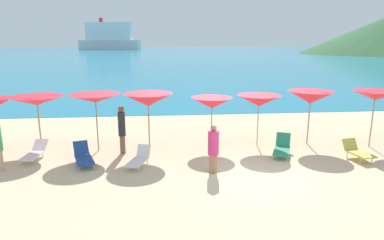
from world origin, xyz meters
name	(u,v)px	position (x,y,z in m)	size (l,w,h in m)	color
ground_plane	(210,117)	(0.00, 10.00, -0.15)	(50.00, 100.00, 0.30)	beige
ocean_water	(163,50)	(0.00, 230.14, 0.01)	(650.00, 440.00, 0.02)	teal
umbrella_1	(37,101)	(-8.00, 3.96, 2.05)	(2.24, 2.24, 2.24)	#9E7F59
umbrella_2	(95,99)	(-5.63, 3.61, 2.16)	(2.08, 2.08, 2.34)	#9E7F59
umbrella_3	(148,100)	(-3.53, 3.31, 2.12)	(2.04, 2.04, 2.38)	#9E7F59
umbrella_4	(212,103)	(-0.90, 3.78, 1.86)	(1.85, 1.85, 2.11)	#9E7F59
umbrella_5	(259,101)	(1.09, 3.72, 1.94)	(1.89, 1.89, 2.19)	#9E7F59
umbrella_6	(311,97)	(3.33, 3.67, 2.06)	(2.11, 2.11, 2.33)	#9E7F59
umbrella_7	(375,96)	(5.80, 3.02, 2.20)	(1.91, 1.91, 2.39)	#9E7F59
lounge_chair_1	(282,148)	(1.70, 2.35, 0.29)	(1.16, 1.65, 0.74)	#268C66
lounge_chair_2	(139,159)	(-3.86, 1.68, 0.26)	(0.92, 1.43, 0.64)	white
lounge_chair_3	(357,151)	(4.38, 1.61, 0.31)	(0.77, 1.34, 0.66)	#D8BF4C
lounge_chair_4	(83,156)	(-5.90, 2.11, 0.28)	(1.07, 1.71, 0.68)	#1E478C
lounge_chair_5	(35,152)	(-7.85, 2.77, 0.26)	(0.64, 1.59, 0.58)	white
beachgoer_0	(122,128)	(-4.58, 3.12, 1.06)	(0.28, 0.28, 1.93)	brown
beachgoer_2	(213,148)	(-1.31, 0.80, 0.87)	(0.37, 0.37, 1.66)	#A3704C
cruise_ship	(109,38)	(-37.50, 231.74, 8.20)	(43.44, 17.55, 21.41)	silver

